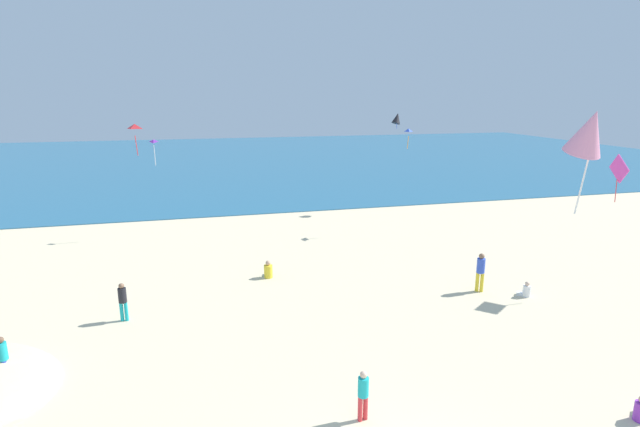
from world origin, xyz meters
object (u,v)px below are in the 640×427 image
object	(u,v)px
kite_red	(135,127)
kite_pink	(589,132)
person_8	(363,392)
kite_black	(397,118)
person_4	(526,291)
person_2	(481,270)
kite_purple	(154,142)
person_6	(123,299)
kite_blue	(408,130)
person_5	(268,271)
kite_magenta	(619,169)
person_1	(3,356)

from	to	relation	value
kite_red	kite_pink	bearing A→B (deg)	-55.78
person_8	kite_black	world-z (taller)	kite_black
person_4	kite_pink	bearing A→B (deg)	101.05
person_2	kite_pink	xyz separation A→B (m)	(-4.26, -9.41, 6.40)
person_8	person_4	bearing A→B (deg)	-68.18
person_4	kite_purple	world-z (taller)	kite_purple
kite_red	kite_purple	world-z (taller)	kite_red
kite_red	person_6	bearing A→B (deg)	-99.14
kite_blue	kite_black	size ratio (longest dim) A/B	1.02
person_4	person_6	distance (m)	15.65
person_5	person_8	world-z (taller)	person_8
person_4	kite_magenta	bearing A→B (deg)	-139.33
person_6	kite_pink	xyz separation A→B (m)	(9.75, -10.14, 6.52)
kite_pink	person_5	bearing A→B (deg)	107.12
person_8	kite_pink	size ratio (longest dim) A/B	0.69
person_6	kite_red	xyz separation A→B (m)	(0.55, 3.39, 5.92)
person_5	kite_blue	xyz separation A→B (m)	(9.08, 5.70, 5.69)
person_4	person_8	world-z (taller)	person_8
person_6	kite_magenta	size ratio (longest dim) A/B	0.75
person_2	person_4	distance (m)	1.94
person_6	kite_black	bearing A→B (deg)	-39.89
person_8	kite_pink	distance (m)	7.79
kite_blue	person_1	bearing A→B (deg)	-145.64
kite_red	kite_purple	size ratio (longest dim) A/B	0.85
kite_purple	kite_blue	world-z (taller)	kite_blue
person_6	kite_magenta	distance (m)	19.58
kite_purple	kite_black	size ratio (longest dim) A/B	1.31
person_5	kite_magenta	bearing A→B (deg)	-96.83
kite_purple	kite_black	xyz separation A→B (m)	(15.67, 2.78, 0.98)
kite_blue	person_2	bearing A→B (deg)	-94.67
person_6	person_8	bearing A→B (deg)	-128.62
person_4	kite_pink	distance (m)	12.50
kite_purple	kite_black	bearing A→B (deg)	10.07
person_4	kite_red	distance (m)	17.12
person_5	kite_red	distance (m)	8.27
person_8	kite_red	bearing A→B (deg)	18.64
person_2	person_5	bearing A→B (deg)	-85.66
person_5	kite_purple	xyz separation A→B (m)	(-5.13, 8.10, 5.14)
person_6	kite_red	distance (m)	6.85
person_5	kite_black	size ratio (longest dim) A/B	0.70
person_8	kite_black	distance (m)	24.02
kite_blue	kite_black	distance (m)	5.40
kite_magenta	person_8	bearing A→B (deg)	-156.37
kite_red	person_8	bearing A→B (deg)	-60.64
person_5	person_8	xyz separation A→B (m)	(0.90, -10.39, 0.50)
person_5	kite_purple	world-z (taller)	kite_purple
kite_magenta	kite_black	bearing A→B (deg)	99.92
kite_purple	kite_magenta	size ratio (longest dim) A/B	0.77
kite_blue	kite_magenta	bearing A→B (deg)	-68.39
kite_red	kite_magenta	xyz separation A→B (m)	(18.46, -5.34, -1.62)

